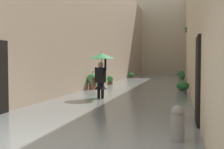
% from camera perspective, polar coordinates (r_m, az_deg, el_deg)
% --- Properties ---
extents(ground_plane, '(74.62, 74.62, 0.00)m').
position_cam_1_polar(ground_plane, '(19.00, 7.67, -2.27)').
color(ground_plane, slate).
extents(flood_water, '(6.01, 35.85, 0.18)m').
position_cam_1_polar(flood_water, '(18.99, 7.67, -2.00)').
color(flood_water, slate).
rests_on(flood_water, ground_plane).
extents(building_facade_left, '(2.04, 33.85, 8.97)m').
position_cam_1_polar(building_facade_left, '(19.06, 18.48, 11.15)').
color(building_facade_left, beige).
rests_on(building_facade_left, ground_plane).
extents(building_facade_right, '(2.04, 33.85, 8.12)m').
position_cam_1_polar(building_facade_right, '(19.80, -2.54, 9.71)').
color(building_facade_right, tan).
rests_on(building_facade_right, ground_plane).
extents(building_facade_far, '(8.81, 1.80, 13.17)m').
position_cam_1_polar(building_facade_far, '(35.05, 10.82, 10.71)').
color(building_facade_far, beige).
rests_on(building_facade_far, ground_plane).
extents(person_wading, '(1.04, 1.04, 2.02)m').
position_cam_1_polar(person_wading, '(10.66, -2.30, 1.65)').
color(person_wading, '#4C4233').
rests_on(person_wading, ground_plane).
extents(potted_plant_far_left, '(0.36, 0.36, 0.80)m').
position_cam_1_polar(potted_plant_far_left, '(22.16, 14.58, -0.53)').
color(potted_plant_far_left, brown).
rests_on(potted_plant_far_left, ground_plane).
extents(potted_plant_mid_right, '(0.51, 0.51, 0.66)m').
position_cam_1_polar(potted_plant_mid_right, '(24.68, 4.03, -0.24)').
color(potted_plant_mid_right, brown).
rests_on(potted_plant_mid_right, ground_plane).
extents(potted_plant_near_right, '(0.58, 0.58, 1.01)m').
position_cam_1_polar(potted_plant_near_right, '(14.40, -4.12, -1.45)').
color(potted_plant_near_right, '#9E563D').
rests_on(potted_plant_near_right, ground_plane).
extents(potted_plant_mid_left, '(0.50, 0.50, 0.90)m').
position_cam_1_polar(potted_plant_mid_left, '(23.71, 14.36, -0.17)').
color(potted_plant_mid_left, '#66605B').
rests_on(potted_plant_mid_left, ground_plane).
extents(potted_plant_near_left, '(0.58, 0.58, 0.73)m').
position_cam_1_polar(potted_plant_near_left, '(12.89, 14.63, -2.71)').
color(potted_plant_near_left, '#66605B').
rests_on(potted_plant_near_left, ground_plane).
extents(potted_plant_far_right, '(0.40, 0.40, 0.75)m').
position_cam_1_polar(potted_plant_far_right, '(17.40, -0.43, -1.38)').
color(potted_plant_far_right, brown).
rests_on(potted_plant_far_right, ground_plane).
extents(mooring_bollard, '(0.25, 0.25, 0.82)m').
position_cam_1_polar(mooring_bollard, '(5.10, 13.60, -10.90)').
color(mooring_bollard, gray).
rests_on(mooring_bollard, ground_plane).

